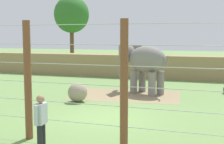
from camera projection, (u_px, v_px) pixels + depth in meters
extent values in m
plane|color=#6B8E4C|center=(106.00, 117.00, 12.75)|extent=(120.00, 120.00, 0.00)
cube|color=#937F5B|center=(126.00, 95.00, 17.53)|extent=(6.18, 4.44, 0.01)
cube|color=#997F56|center=(162.00, 67.00, 24.63)|extent=(36.00, 1.80, 1.75)
cylinder|color=gray|center=(134.00, 82.00, 18.11)|extent=(0.41, 0.41, 1.31)
cylinder|color=gray|center=(142.00, 80.00, 18.60)|extent=(0.41, 0.41, 1.31)
cylinder|color=gray|center=(152.00, 84.00, 17.14)|extent=(0.41, 0.41, 1.31)
cylinder|color=gray|center=(160.00, 83.00, 17.63)|extent=(0.41, 0.41, 1.31)
ellipsoid|color=gray|center=(147.00, 59.00, 17.72)|extent=(2.75, 2.29, 1.49)
ellipsoid|color=gray|center=(127.00, 54.00, 18.80)|extent=(1.30, 1.34, 1.08)
cube|color=gray|center=(122.00, 54.00, 18.35)|extent=(0.58, 0.73, 1.03)
cube|color=gray|center=(135.00, 53.00, 19.11)|extent=(0.84, 0.14, 1.03)
cylinder|color=gray|center=(123.00, 60.00, 19.13)|extent=(0.54, 0.48, 0.58)
cylinder|color=gray|center=(121.00, 66.00, 19.26)|extent=(0.41, 0.37, 0.55)
cylinder|color=gray|center=(120.00, 73.00, 19.35)|extent=(0.26, 0.26, 0.51)
cylinder|color=gray|center=(167.00, 62.00, 16.76)|extent=(0.29, 0.22, 0.74)
sphere|color=gray|center=(78.00, 92.00, 15.68)|extent=(0.95, 0.95, 0.95)
cylinder|color=brown|center=(28.00, 81.00, 9.91)|extent=(0.23, 0.23, 3.70)
cylinder|color=brown|center=(124.00, 85.00, 8.92)|extent=(0.23, 0.23, 3.70)
cylinder|color=#B7B7BC|center=(70.00, 122.00, 9.60)|extent=(10.57, 0.02, 0.02)
cylinder|color=#B7B7BC|center=(69.00, 103.00, 9.53)|extent=(10.57, 0.02, 0.02)
cylinder|color=#B7B7BC|center=(69.00, 84.00, 9.47)|extent=(10.57, 0.02, 0.02)
cylinder|color=#B7B7BC|center=(69.00, 64.00, 9.40)|extent=(10.57, 0.02, 0.02)
cylinder|color=#B7B7BC|center=(68.00, 45.00, 9.34)|extent=(10.57, 0.02, 0.02)
cylinder|color=#B7B7BC|center=(68.00, 25.00, 9.27)|extent=(10.57, 0.02, 0.02)
cylinder|color=#232328|center=(40.00, 141.00, 8.55)|extent=(0.15, 0.15, 0.88)
cylinder|color=#232328|center=(43.00, 139.00, 8.70)|extent=(0.15, 0.15, 0.88)
cube|color=silver|center=(41.00, 114.00, 8.54)|extent=(0.24, 0.37, 0.56)
sphere|color=#A87A5B|center=(40.00, 99.00, 8.50)|extent=(0.22, 0.22, 0.22)
cylinder|color=silver|center=(36.00, 116.00, 8.31)|extent=(0.09, 0.09, 0.54)
cylinder|color=silver|center=(45.00, 112.00, 8.77)|extent=(0.09, 0.09, 0.54)
cube|color=black|center=(43.00, 119.00, 8.84)|extent=(0.02, 0.07, 0.14)
cylinder|color=brown|center=(72.00, 47.00, 35.51)|extent=(0.44, 0.44, 3.96)
ellipsoid|color=#2D6B28|center=(72.00, 14.00, 35.10)|extent=(3.85, 3.85, 4.04)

